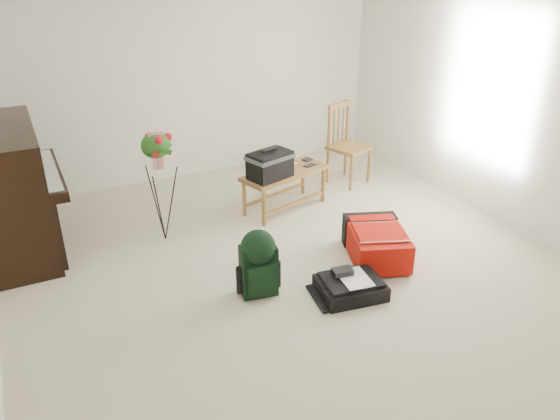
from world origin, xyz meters
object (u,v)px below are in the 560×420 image
piano (16,193)px  red_suitcase (373,240)px  bench (272,166)px  dining_chair (348,145)px  black_duffel (350,286)px  flower_stand (160,188)px  green_backpack (259,260)px

piano → red_suitcase: size_ratio=1.66×
bench → dining_chair: size_ratio=1.10×
bench → red_suitcase: 1.45m
black_duffel → flower_stand: (-1.16, 1.71, 0.50)m
piano → dining_chair: 3.81m
bench → green_backpack: bearing=-136.3°
red_suitcase → flower_stand: 2.16m
bench → flower_stand: flower_stand is taller
piano → black_duffel: piano is taller
dining_chair → flower_stand: 2.57m
bench → red_suitcase: bearing=-87.8°
red_suitcase → flower_stand: flower_stand is taller
piano → black_duffel: size_ratio=2.48×
dining_chair → black_duffel: size_ratio=1.66×
piano → green_backpack: (1.74, -1.79, -0.26)m
red_suitcase → dining_chair: bearing=85.8°
black_duffel → piano: bearing=147.1°
dining_chair → flower_stand: bearing=171.0°
dining_chair → flower_stand: flower_stand is taller
bench → black_duffel: (-0.12, -1.79, -0.48)m
red_suitcase → black_duffel: red_suitcase is taller
flower_stand → bench: bearing=6.2°
black_duffel → flower_stand: bearing=132.8°
dining_chair → piano: bearing=160.7°
piano → flower_stand: 1.36m
black_duffel → green_backpack: 0.83m
flower_stand → piano: bearing=163.0°
dining_chair → black_duffel: dining_chair is taller
dining_chair → red_suitcase: 1.93m
dining_chair → bench: bearing=177.9°
piano → flower_stand: size_ratio=1.26×
piano → dining_chair: size_ratio=1.49×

